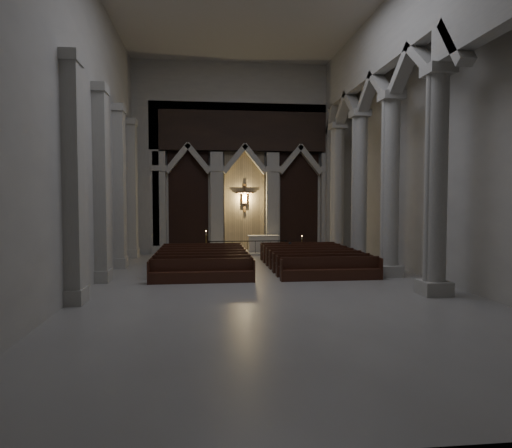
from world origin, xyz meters
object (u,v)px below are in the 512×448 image
(candle_stand_left, at_px, (206,250))
(candle_stand_right, at_px, (302,251))
(altar_rail, at_px, (248,245))
(pews, at_px, (258,263))
(worshipper, at_px, (290,252))
(altar, at_px, (263,243))

(candle_stand_left, height_order, candle_stand_right, candle_stand_left)
(candle_stand_left, bearing_deg, altar_rail, 11.36)
(pews, height_order, worshipper, worshipper)
(altar, xyz_separation_m, pews, (-1.08, -6.47, -0.34))
(altar, distance_m, altar_rail, 1.51)
(candle_stand_left, xyz_separation_m, candle_stand_right, (5.71, -0.07, -0.09))
(candle_stand_left, bearing_deg, candle_stand_right, -0.74)
(altar_rail, relative_size, pews, 0.49)
(pews, bearing_deg, worshipper, 52.30)
(altar_rail, relative_size, worshipper, 4.47)
(altar, distance_m, candle_stand_right, 2.71)
(candle_stand_left, relative_size, candle_stand_right, 1.27)
(altar, bearing_deg, altar_rail, -135.31)
(altar_rail, xyz_separation_m, candle_stand_left, (-2.50, -0.50, -0.19))
(worshipper, bearing_deg, pews, -114.62)
(altar_rail, bearing_deg, altar, 44.69)
(altar_rail, xyz_separation_m, pews, (0.00, -5.40, -0.30))
(altar, bearing_deg, candle_stand_left, -156.35)
(candle_stand_right, bearing_deg, altar, 142.43)
(altar, height_order, altar_rail, altar)
(altar_rail, xyz_separation_m, worshipper, (2.09, -2.70, -0.09))
(candle_stand_left, xyz_separation_m, pews, (2.50, -4.90, -0.12))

